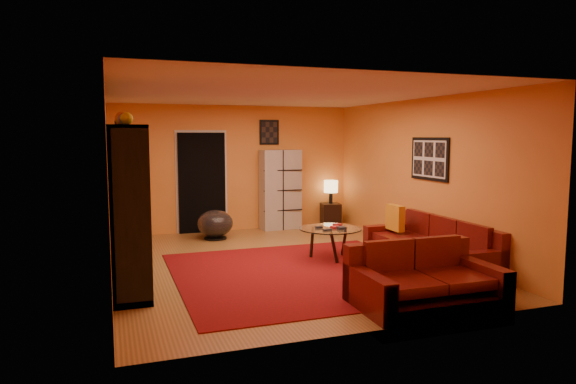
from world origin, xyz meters
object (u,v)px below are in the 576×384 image
object	(u,v)px
coffee_table	(330,231)
storage_cabinet	(280,190)
side_table	(331,215)
sofa	(433,247)
entertainment_unit	(126,202)
loveseat	(422,280)
bowl_chair	(215,224)
tv	(130,209)
table_lamp	(331,187)

from	to	relation	value
coffee_table	storage_cabinet	bearing A→B (deg)	87.75
coffee_table	side_table	xyz separation A→B (m)	(1.26, 2.80, -0.21)
sofa	coffee_table	distance (m)	1.61
entertainment_unit	sofa	bearing A→B (deg)	-12.15
loveseat	side_table	distance (m)	5.28
coffee_table	bowl_chair	bearing A→B (deg)	122.70
sofa	storage_cabinet	size ratio (longest dim) A/B	1.41
tv	coffee_table	xyz separation A→B (m)	(3.05, 0.05, -0.51)
loveseat	storage_cabinet	xyz separation A→B (m)	(-0.02, 5.21, 0.56)
entertainment_unit	side_table	world-z (taller)	entertainment_unit
loveseat	coffee_table	distance (m)	2.37
sofa	coffee_table	xyz separation A→B (m)	(-1.32, 0.90, 0.18)
sofa	side_table	xyz separation A→B (m)	(-0.06, 3.70, -0.03)
tv	side_table	bearing A→B (deg)	-56.58
storage_cabinet	bowl_chair	size ratio (longest dim) A/B	2.46
tv	table_lamp	distance (m)	5.17
loveseat	table_lamp	distance (m)	5.31
coffee_table	storage_cabinet	world-z (taller)	storage_cabinet
entertainment_unit	side_table	size ratio (longest dim) A/B	6.00
tv	side_table	xyz separation A→B (m)	(4.31, 2.84, -0.72)
coffee_table	table_lamp	xyz separation A→B (m)	(1.26, 2.80, 0.40)
sofa	side_table	size ratio (longest dim) A/B	4.75
entertainment_unit	loveseat	world-z (taller)	entertainment_unit
sofa	coffee_table	world-z (taller)	sofa
sofa	loveseat	size ratio (longest dim) A/B	1.41
tv	loveseat	world-z (taller)	tv
tv	loveseat	size ratio (longest dim) A/B	0.52
tv	coffee_table	size ratio (longest dim) A/B	0.88
sofa	table_lamp	bearing A→B (deg)	90.91
side_table	coffee_table	bearing A→B (deg)	-114.23
entertainment_unit	coffee_table	distance (m)	3.16
loveseat	bowl_chair	distance (m)	4.83
table_lamp	entertainment_unit	bearing A→B (deg)	-147.76
side_table	tv	bearing A→B (deg)	-146.58
entertainment_unit	table_lamp	bearing A→B (deg)	32.24
bowl_chair	table_lamp	size ratio (longest dim) A/B	1.35
tv	table_lamp	bearing A→B (deg)	-56.58
sofa	side_table	bearing A→B (deg)	90.91
sofa	storage_cabinet	world-z (taller)	storage_cabinet
entertainment_unit	loveseat	distance (m)	4.11
coffee_table	storage_cabinet	xyz separation A→B (m)	(0.11, 2.85, 0.38)
storage_cabinet	side_table	world-z (taller)	storage_cabinet
tv	side_table	size ratio (longest dim) A/B	1.75
side_table	table_lamp	world-z (taller)	table_lamp
entertainment_unit	storage_cabinet	distance (m)	4.27
coffee_table	loveseat	bearing A→B (deg)	-86.79
storage_cabinet	table_lamp	world-z (taller)	storage_cabinet
bowl_chair	table_lamp	distance (m)	2.80
side_table	entertainment_unit	bearing A→B (deg)	-147.76
sofa	side_table	distance (m)	3.70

